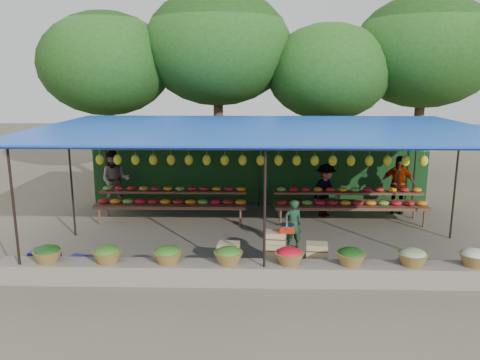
{
  "coord_description": "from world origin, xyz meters",
  "views": [
    {
      "loc": [
        -0.26,
        -11.4,
        3.99
      ],
      "look_at": [
        -0.54,
        0.2,
        1.44
      ],
      "focal_mm": 35.0,
      "sensor_mm": 36.0,
      "label": 1
    }
  ],
  "objects_px": {
    "vendor_seated": "(293,224)",
    "blue_crate_front": "(80,265)",
    "weighing_scale": "(287,228)",
    "blue_crate_back": "(45,258)",
    "crate_counter": "(274,252)"
  },
  "relations": [
    {
      "from": "blue_crate_front",
      "to": "weighing_scale",
      "type": "bearing_deg",
      "value": 25.91
    },
    {
      "from": "vendor_seated",
      "to": "blue_crate_front",
      "type": "xyz_separation_m",
      "value": [
        -4.56,
        -1.53,
        -0.44
      ]
    },
    {
      "from": "vendor_seated",
      "to": "blue_crate_back",
      "type": "bearing_deg",
      "value": -1.33
    },
    {
      "from": "crate_counter",
      "to": "weighing_scale",
      "type": "xyz_separation_m",
      "value": [
        0.27,
        0.0,
        0.54
      ]
    },
    {
      "from": "blue_crate_front",
      "to": "blue_crate_back",
      "type": "xyz_separation_m",
      "value": [
        -0.89,
        0.35,
        0.01
      ]
    },
    {
      "from": "blue_crate_front",
      "to": "crate_counter",
      "type": "bearing_deg",
      "value": 26.3
    },
    {
      "from": "crate_counter",
      "to": "weighing_scale",
      "type": "height_order",
      "value": "weighing_scale"
    },
    {
      "from": "crate_counter",
      "to": "blue_crate_front",
      "type": "bearing_deg",
      "value": -173.66
    },
    {
      "from": "crate_counter",
      "to": "blue_crate_back",
      "type": "bearing_deg",
      "value": -178.82
    },
    {
      "from": "weighing_scale",
      "to": "vendor_seated",
      "type": "distance_m",
      "value": 1.14
    },
    {
      "from": "weighing_scale",
      "to": "vendor_seated",
      "type": "xyz_separation_m",
      "value": [
        0.23,
        1.08,
        -0.26
      ]
    },
    {
      "from": "vendor_seated",
      "to": "blue_crate_front",
      "type": "relative_size",
      "value": 2.25
    },
    {
      "from": "vendor_seated",
      "to": "blue_crate_front",
      "type": "bearing_deg",
      "value": 4.99
    },
    {
      "from": "weighing_scale",
      "to": "blue_crate_back",
      "type": "height_order",
      "value": "weighing_scale"
    },
    {
      "from": "crate_counter",
      "to": "blue_crate_back",
      "type": "relative_size",
      "value": 4.2
    }
  ]
}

